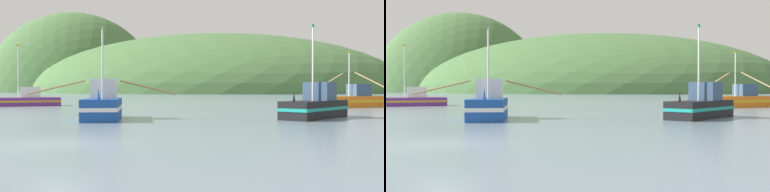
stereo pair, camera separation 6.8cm
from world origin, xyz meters
The scene contains 7 objects.
ground_plane centered at (0.00, 0.00, 0.00)m, with size 600.00×600.00×0.00m, color slate.
hill_mid_left centered at (-105.71, 205.63, 0.00)m, with size 95.04×76.03×86.47m, color #47703D.
hill_mid_right centered at (-27.88, 205.95, 0.00)m, with size 185.01×148.01×57.83m, color #47703D.
fishing_boat_black centered at (10.47, 16.91, 0.85)m, with size 5.12×7.04×6.57m.
fishing_boat_purple centered at (-21.86, 31.83, 0.73)m, with size 8.03×6.58×7.32m.
fishing_boat_blue centered at (-3.74, 12.68, 0.88)m, with size 9.46×6.57×6.28m.
fishing_boat_orange centered at (15.43, 35.70, 0.87)m, with size 7.87×11.68×6.23m.
Camera 1 is at (8.39, -15.05, 2.12)m, focal length 40.92 mm.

